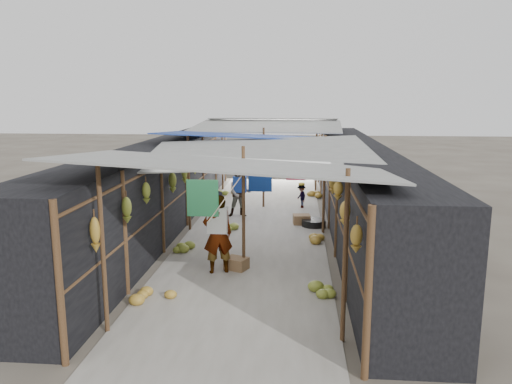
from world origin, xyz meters
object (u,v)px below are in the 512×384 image
(crate_near, at_px, (237,264))
(vendor_seated, at_px, (301,196))
(black_basin, at_px, (314,223))
(vendor_elderly, at_px, (218,234))
(shopper_blue, at_px, (240,193))

(crate_near, xyz_separation_m, vendor_seated, (1.38, 6.02, 0.26))
(black_basin, distance_m, vendor_seated, 2.38)
(vendor_elderly, height_order, shopper_blue, vendor_elderly)
(crate_near, xyz_separation_m, black_basin, (1.72, 3.68, -0.03))
(crate_near, bearing_deg, vendor_elderly, -125.57)
(black_basin, height_order, shopper_blue, shopper_blue)
(vendor_elderly, bearing_deg, shopper_blue, -108.25)
(shopper_blue, bearing_deg, vendor_elderly, -101.05)
(crate_near, distance_m, shopper_blue, 4.76)
(black_basin, xyz_separation_m, shopper_blue, (-2.19, 1.01, 0.63))
(vendor_seated, bearing_deg, shopper_blue, -76.23)
(vendor_elderly, bearing_deg, crate_near, -168.54)
(crate_near, height_order, vendor_elderly, vendor_elderly)
(vendor_elderly, xyz_separation_m, vendor_seated, (1.74, 6.23, -0.44))
(black_basin, relative_size, shopper_blue, 0.46)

